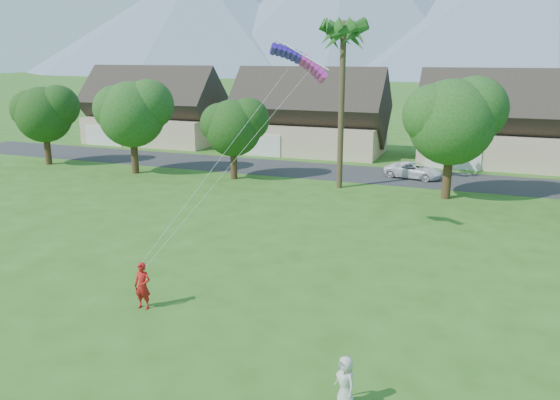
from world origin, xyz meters
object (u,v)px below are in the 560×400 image
at_px(watcher, 345,382).
at_px(parafoil_kite, 301,59).
at_px(parked_car, 413,170).
at_px(kite_flyer, 143,286).

xyz_separation_m(watcher, parafoil_kite, (-5.77, 12.96, 8.98)).
bearing_deg(parafoil_kite, watcher, -82.45).
relative_size(watcher, parked_car, 0.34).
bearing_deg(kite_flyer, watcher, -23.34).
height_order(kite_flyer, parked_car, kite_flyer).
relative_size(kite_flyer, parafoil_kite, 0.59).
xyz_separation_m(kite_flyer, parked_car, (7.13, 28.62, -0.33)).
distance_m(kite_flyer, parked_car, 29.50).
bearing_deg(parked_car, kite_flyer, 176.03).
height_order(watcher, parafoil_kite, parafoil_kite).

